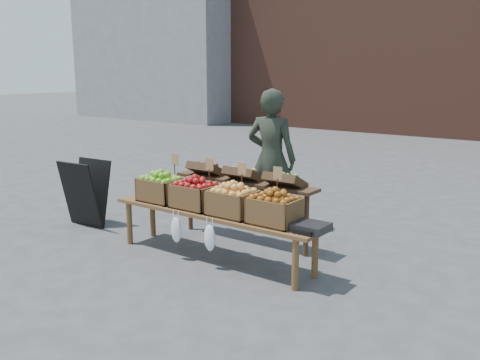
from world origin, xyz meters
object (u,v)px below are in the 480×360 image
Objects in this scene: chalkboard_sign at (86,193)px; weighing_scale at (311,227)px; display_bench at (214,235)px; crate_russet_pears at (195,196)px; back_table at (244,202)px; crate_green_apples at (275,211)px; vendor at (271,159)px; crate_red_apples at (233,203)px; crate_golden_apples at (161,190)px.

chalkboard_sign reaches higher than weighing_scale.
crate_russet_pears reaches higher than display_bench.
crate_green_apples is (0.93, -0.72, 0.19)m from back_table.
back_table is (2.18, 0.73, 0.05)m from chalkboard_sign.
vendor is 2.03× the size of chalkboard_sign.
crate_red_apples is (0.48, -1.50, -0.24)m from vendor.
back_table is 1.19m from crate_green_apples.
chalkboard_sign reaches higher than crate_red_apples.
display_bench is 7.94× the size of weighing_scale.
weighing_scale is at bearing -3.96° from chalkboard_sign.
crate_red_apples is 1.47× the size of weighing_scale.
display_bench is 5.40× the size of crate_russet_pears.
display_bench is 0.51m from crate_red_apples.
crate_russet_pears is at bearing 180.00° from crate_green_apples.
weighing_scale is at bearing 0.00° from crate_russet_pears.
crate_golden_apples is (-0.83, 0.00, 0.42)m from display_bench.
crate_golden_apples is (-0.62, -1.50, -0.24)m from vendor.
crate_russet_pears is 1.00× the size of crate_green_apples.
crate_green_apples is at bearing -3.93° from chalkboard_sign.
vendor reaches higher than chalkboard_sign.
chalkboard_sign is at bearing -179.80° from weighing_scale.
crate_red_apples is at bearing 0.00° from crate_russet_pears.
weighing_scale reaches higher than display_bench.
display_bench is 5.40× the size of crate_green_apples.
crate_golden_apples is 1.00× the size of crate_russet_pears.
vendor is at bearing 87.38° from crate_russet_pears.
back_table is at bearing 98.25° from display_bench.
weighing_scale is (3.54, 0.01, 0.14)m from chalkboard_sign.
back_table reaches higher than display_bench.
vendor is 2.62m from chalkboard_sign.
vendor is 3.81× the size of crate_golden_apples.
crate_green_apples is (0.55, 0.00, 0.00)m from crate_red_apples.
chalkboard_sign reaches higher than crate_russet_pears.
vendor reaches higher than crate_golden_apples.
crate_green_apples is at bearing 0.00° from display_bench.
vendor is 0.71× the size of display_bench.
crate_red_apples is at bearing 180.00° from crate_green_apples.
back_table reaches higher than crate_red_apples.
vendor is at bearing 134.24° from weighing_scale.
vendor is 1.59m from crate_red_apples.
back_table reaches higher than chalkboard_sign.
vendor is 0.89m from back_table.
display_bench is 5.40× the size of crate_golden_apples.
display_bench is 0.51m from crate_russet_pears.
crate_green_apples is 0.44m from weighing_scale.
crate_golden_apples is at bearing 180.00° from crate_russet_pears.
vendor is at bearing 107.85° from crate_red_apples.
weighing_scale is at bearing 0.00° from crate_golden_apples.
crate_red_apples is 0.98m from weighing_scale.
crate_russet_pears is (0.55, 0.00, 0.00)m from crate_golden_apples.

